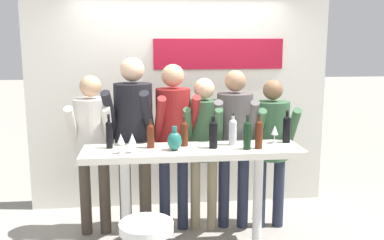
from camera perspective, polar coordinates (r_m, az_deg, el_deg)
The scene contains 20 objects.
back_wall at distance 5.21m, azimuth -1.56°, elevation 3.42°, with size 3.62×0.12×2.75m.
tasting_table at distance 4.00m, azimuth 0.13°, elevation -6.52°, with size 2.02×0.52×1.04m.
person_far_left at distance 4.49m, azimuth -13.12°, elevation -2.36°, with size 0.44×0.53×1.68m.
person_left at distance 4.40m, azimuth -7.82°, elevation -0.93°, with size 0.54×0.65×1.86m.
person_center_left at distance 4.45m, azimuth -2.50°, elevation -1.23°, with size 0.47×0.59×1.79m.
person_center at distance 4.49m, azimuth 1.60°, elevation -2.30°, with size 0.45×0.55×1.64m.
person_center_right at distance 4.55m, azimuth 5.69°, elevation -1.65°, with size 0.50×0.60×1.72m.
person_right at distance 4.63m, azimuth 10.55°, elevation -2.41°, with size 0.45×0.54×1.62m.
wine_bottle_0 at distance 4.06m, azimuth 5.46°, elevation -1.40°, with size 0.08×0.08×0.30m.
wine_bottle_1 at distance 3.91m, azimuth 7.38°, elevation -1.84°, with size 0.07×0.07×0.32m.
wine_bottle_2 at distance 4.00m, azimuth -1.04°, elevation -1.69°, with size 0.07×0.07×0.28m.
wine_bottle_3 at distance 3.95m, azimuth -5.54°, elevation -1.97°, with size 0.07×0.07×0.27m.
wine_bottle_4 at distance 3.99m, azimuth -10.99°, elevation -1.73°, with size 0.06×0.06×0.32m.
wine_bottle_5 at distance 4.24m, azimuth 12.53°, elevation -1.02°, with size 0.07×0.07×0.32m.
wine_bottle_6 at distance 3.92m, azimuth 2.87°, elevation -1.75°, with size 0.08×0.08×0.30m.
wine_bottle_7 at distance 3.95m, azimuth 8.92°, elevation -1.73°, with size 0.07×0.07×0.32m.
wine_glass_0 at distance 3.79m, azimuth -9.47°, elevation -2.58°, with size 0.07×0.07×0.18m.
wine_glass_1 at distance 3.78m, azimuth -7.98°, elevation -2.55°, with size 0.07×0.07×0.18m.
wine_glass_2 at distance 4.18m, azimuth 10.97°, elevation -1.40°, with size 0.07×0.07×0.18m.
decorative_vase at distance 3.86m, azimuth -2.34°, elevation -2.76°, with size 0.13×0.13×0.22m.
Camera 1 is at (-0.45, -3.80, 2.01)m, focal length 40.00 mm.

